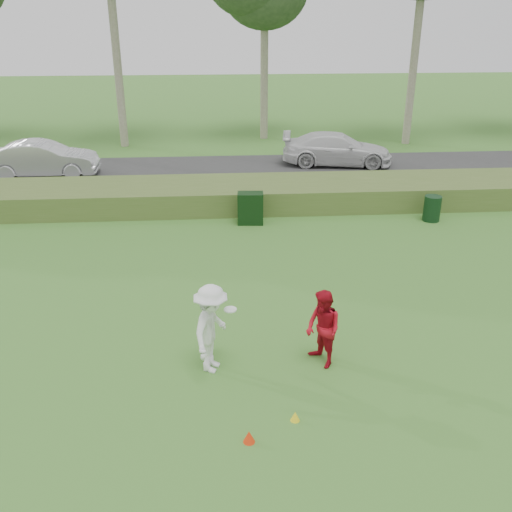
{
  "coord_description": "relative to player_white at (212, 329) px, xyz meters",
  "views": [
    {
      "loc": [
        -1.0,
        -9.38,
        7.17
      ],
      "look_at": [
        0.0,
        4.0,
        1.3
      ],
      "focal_mm": 40.0,
      "sensor_mm": 36.0,
      "label": 1
    }
  ],
  "objects": [
    {
      "name": "player_white",
      "position": [
        0.0,
        0.0,
        0.0
      ],
      "size": [
        1.16,
        1.46,
        1.99
      ],
      "rotation": [
        0.0,
        0.0,
        1.2
      ],
      "color": "white",
      "rests_on": "ground"
    },
    {
      "name": "trash_bin",
      "position": [
        8.01,
        8.78,
        -0.53
      ],
      "size": [
        0.76,
        0.76,
        0.93
      ],
      "primitive_type": "cylinder",
      "rotation": [
        0.0,
        0.0,
        0.27
      ],
      "color": "black",
      "rests_on": "ground"
    },
    {
      "name": "utility_cabinet",
      "position": [
        1.4,
        8.98,
        -0.43
      ],
      "size": [
        0.95,
        0.63,
        1.14
      ],
      "primitive_type": "cube",
      "rotation": [
        0.0,
        0.0,
        -0.07
      ],
      "color": "black",
      "rests_on": "ground"
    },
    {
      "name": "park_road",
      "position": [
        1.16,
        16.03,
        -0.96
      ],
      "size": [
        80.0,
        6.0,
        0.06
      ],
      "primitive_type": "cube",
      "color": "#2D2D2D",
      "rests_on": "ground"
    },
    {
      "name": "player_red",
      "position": [
        2.37,
        0.02,
        -0.12
      ],
      "size": [
        0.96,
        1.05,
        1.75
      ],
      "primitive_type": "imported",
      "rotation": [
        0.0,
        0.0,
        -1.14
      ],
      "color": "#AD0E1D",
      "rests_on": "ground"
    },
    {
      "name": "car_right",
      "position": [
        6.15,
        16.83,
        -0.17
      ],
      "size": [
        5.55,
        2.91,
        1.53
      ],
      "primitive_type": "imported",
      "rotation": [
        0.0,
        0.0,
        1.42
      ],
      "color": "silver",
      "rests_on": "park_road"
    },
    {
      "name": "reed_strip",
      "position": [
        1.16,
        11.03,
        -0.54
      ],
      "size": [
        80.0,
        3.0,
        0.9
      ],
      "primitive_type": "cube",
      "color": "#456127",
      "rests_on": "ground"
    },
    {
      "name": "cone_yellow",
      "position": [
        1.54,
        -1.81,
        -0.89
      ],
      "size": [
        0.18,
        0.18,
        0.2
      ],
      "primitive_type": "cone",
      "color": "yellow",
      "rests_on": "ground"
    },
    {
      "name": "cone_orange",
      "position": [
        0.64,
        -2.32,
        -0.88
      ],
      "size": [
        0.22,
        0.22,
        0.24
      ],
      "primitive_type": "cone",
      "color": "red",
      "rests_on": "ground"
    },
    {
      "name": "car_mid",
      "position": [
        -7.6,
        15.72,
        -0.14
      ],
      "size": [
        4.9,
        1.84,
        1.6
      ],
      "primitive_type": "imported",
      "rotation": [
        0.0,
        0.0,
        1.6
      ],
      "color": "silver",
      "rests_on": "park_road"
    },
    {
      "name": "ground",
      "position": [
        1.16,
        -0.97,
        -0.99
      ],
      "size": [
        120.0,
        120.0,
        0.0
      ],
      "primitive_type": "plane",
      "color": "#346F25",
      "rests_on": "ground"
    }
  ]
}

